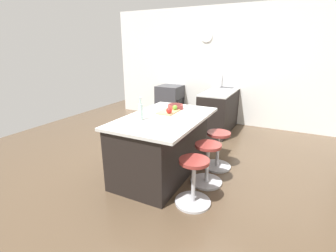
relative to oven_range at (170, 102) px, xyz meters
name	(u,v)px	position (x,y,z in m)	size (l,w,h in m)	color
ground_plane	(171,162)	(2.35, 1.18, -0.44)	(7.43, 7.43, 0.00)	brown
interior_partition_left	(220,67)	(-0.35, 1.18, 0.94)	(0.15, 5.72, 2.75)	silver
sink_cabinet	(223,107)	(0.00, 1.43, 0.02)	(2.15, 0.60, 1.19)	black
oven_range	(170,102)	(0.00, 0.00, 0.00)	(0.60, 0.61, 0.88)	#38383D
kitchen_island	(162,145)	(2.70, 1.21, 0.01)	(1.68, 1.05, 0.89)	black
stool_by_window	(218,151)	(2.17, 1.91, -0.16)	(0.44, 0.44, 0.59)	#B7B7BC
stool_middle	(207,165)	(2.70, 1.91, -0.16)	(0.44, 0.44, 0.59)	#B7B7BC
stool_near_camera	(193,183)	(3.23, 1.91, -0.16)	(0.44, 0.44, 0.59)	#B7B7BC
cutting_board	(168,112)	(2.47, 1.20, 0.46)	(0.36, 0.24, 0.02)	tan
apple_red	(169,110)	(2.58, 1.26, 0.51)	(0.09, 0.09, 0.09)	red
apple_green	(175,108)	(2.35, 1.25, 0.51)	(0.07, 0.07, 0.07)	#609E2D
water_bottle	(141,111)	(3.00, 1.04, 0.57)	(0.06, 0.06, 0.31)	silver
fruit_bowl	(175,106)	(2.22, 1.19, 0.49)	(0.25, 0.25, 0.07)	#993833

